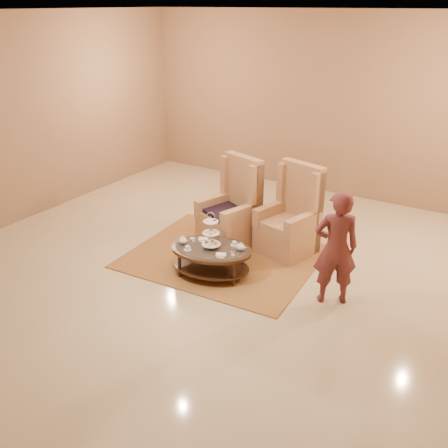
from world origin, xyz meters
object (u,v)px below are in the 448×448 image
Objects in this scene: tea_table at (211,253)px; armchair_right at (291,223)px; armchair_left at (233,215)px; person at (336,248)px.

tea_table is 0.95× the size of armchair_right.
tea_table is 1.12m from armchair_left.
tea_table is at bearing -22.57° from person.
person is (1.07, -1.04, 0.30)m from armchair_right.
person is (1.99, -0.82, 0.29)m from armchair_left.
person reaches higher than tea_table.
person is at bearing -4.50° from armchair_left.
armchair_right is at bearing 50.86° from tea_table.
armchair_right is at bearing -75.32° from person.
tea_table is 0.86× the size of person.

